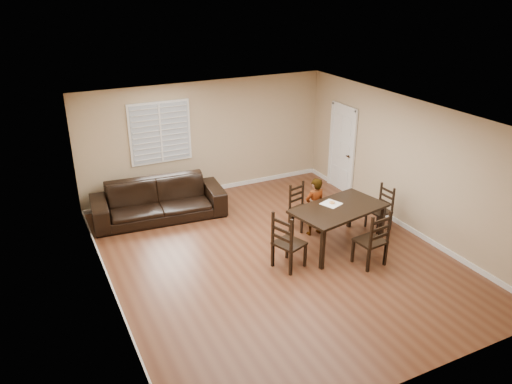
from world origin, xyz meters
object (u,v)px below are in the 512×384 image
(chair_left, at_px, (284,245))
(chair_right, at_px, (383,209))
(child, at_px, (315,206))
(sofa, at_px, (159,200))
(chair_near, at_px, (298,207))
(dining_table, at_px, (338,211))
(chair_far, at_px, (376,243))
(donut, at_px, (332,202))

(chair_left, xyz_separation_m, chair_right, (2.64, 0.52, -0.07))
(child, height_order, sofa, child)
(chair_right, xyz_separation_m, sofa, (-4.05, 2.51, -0.02))
(chair_left, relative_size, child, 0.90)
(chair_left, distance_m, chair_right, 2.69)
(chair_near, bearing_deg, chair_right, -43.57)
(chair_left, height_order, chair_right, chair_left)
(dining_table, bearing_deg, chair_near, 90.36)
(dining_table, distance_m, chair_far, 0.98)
(dining_table, relative_size, sofa, 0.69)
(child, bearing_deg, chair_far, 99.38)
(chair_near, height_order, chair_right, chair_near)
(dining_table, height_order, sofa, dining_table)
(dining_table, xyz_separation_m, chair_left, (-1.33, -0.28, -0.25))
(chair_left, xyz_separation_m, sofa, (-1.41, 3.04, -0.09))
(chair_right, distance_m, sofa, 4.77)
(dining_table, bearing_deg, chair_left, -179.15)
(chair_far, height_order, donut, chair_far)
(chair_right, relative_size, donut, 8.57)
(dining_table, height_order, chair_near, chair_near)
(chair_near, xyz_separation_m, chair_far, (0.39, -2.02, 0.06))
(chair_left, distance_m, donut, 1.44)
(dining_table, distance_m, donut, 0.23)
(chair_far, xyz_separation_m, chair_right, (1.14, 1.17, -0.07))
(child, bearing_deg, chair_right, 163.47)
(chair_near, distance_m, chair_far, 2.06)
(chair_right, height_order, sofa, chair_right)
(dining_table, relative_size, child, 1.59)
(chair_left, bearing_deg, chair_near, -58.57)
(dining_table, bearing_deg, child, 90.00)
(chair_near, relative_size, chair_right, 1.02)
(chair_left, bearing_deg, chair_right, -98.59)
(dining_table, height_order, donut, donut)
(dining_table, xyz_separation_m, chair_near, (-0.22, 1.09, -0.32))
(chair_far, distance_m, donut, 1.20)
(chair_left, bearing_deg, dining_table, -97.85)
(sofa, bearing_deg, donut, -37.78)
(chair_left, height_order, donut, chair_left)
(child, bearing_deg, chair_near, -79.39)
(donut, bearing_deg, sofa, 136.80)
(chair_right, relative_size, child, 0.77)
(chair_far, relative_size, sofa, 0.39)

